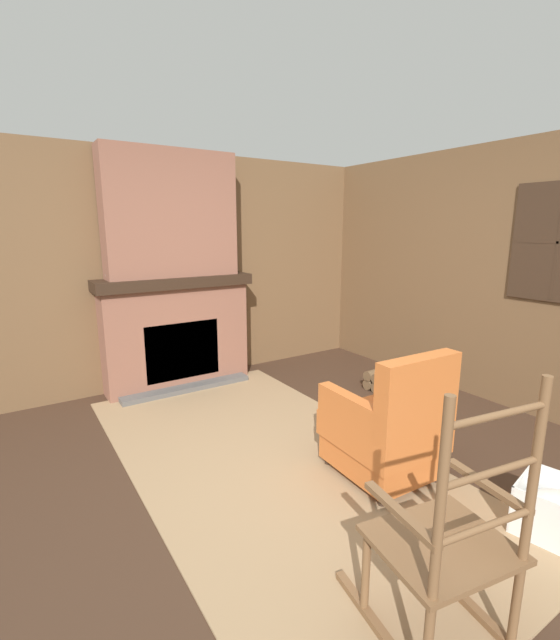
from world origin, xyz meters
The scene contains 11 objects.
ground_plane centered at (0.00, 0.00, 0.00)m, with size 14.00×14.00×0.00m, color #3D281C.
wood_panel_wall_left centered at (-2.46, 0.00, 1.23)m, with size 0.06×5.46×2.46m.
wood_panel_wall_back centered at (0.01, 2.46, 1.24)m, with size 5.46×0.09×2.46m.
fireplace_hearth centered at (-2.26, 0.00, 0.59)m, with size 0.53×1.62×1.19m.
chimney_breast centered at (-2.27, 0.00, 1.82)m, with size 0.28×1.34×1.25m.
area_rug centered at (-0.40, 0.02, 0.01)m, with size 3.60×1.88×0.01m.
armchair centered at (0.21, 0.56, 0.34)m, with size 0.71×0.64×0.92m.
rocking_chair centered at (1.19, -0.14, 0.41)m, with size 0.87×0.61×1.18m.
firewood_stack centered at (-0.92, 1.77, 0.10)m, with size 0.35×0.34×0.21m.
oil_lamp_vase centered at (-2.30, -0.60, 1.28)m, with size 0.13×0.13×0.27m.
storage_case centered at (-2.30, 0.21, 1.25)m, with size 0.16×0.27×0.13m.
Camera 1 is at (2.05, -1.50, 1.69)m, focal length 24.00 mm.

